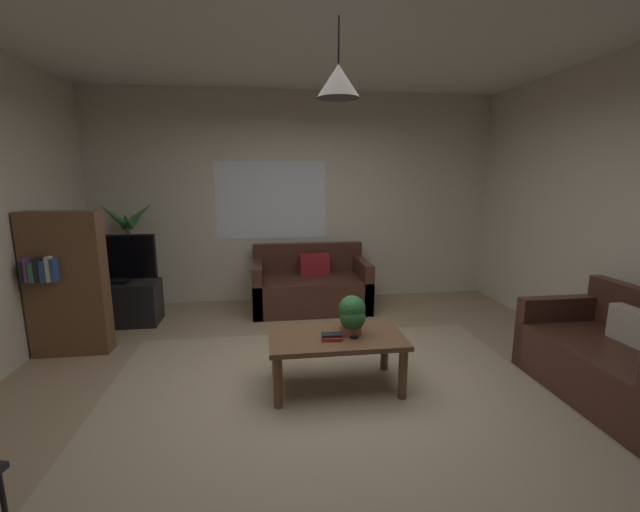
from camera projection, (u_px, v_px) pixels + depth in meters
name	position (u px, v px, depth m)	size (l,w,h in m)	color
floor	(325.00, 388.00, 3.40)	(5.45, 5.08, 0.02)	#9E8466
rug	(329.00, 399.00, 3.20)	(3.54, 2.79, 0.01)	tan
wall_back	(298.00, 199.00, 5.62)	(5.57, 0.06, 2.82)	beige
ceiling	(326.00, 13.00, 2.85)	(5.45, 5.08, 0.02)	white
window_pane	(271.00, 200.00, 5.55)	(1.48, 0.01, 1.04)	white
couch_under_window	(311.00, 288.00, 5.37)	(1.48, 0.82, 0.82)	#47281E
couch_right_side	(619.00, 364.00, 3.19)	(0.82, 1.36, 0.82)	#47281E
coffee_table	(336.00, 344.00, 3.33)	(1.09, 0.61, 0.45)	brown
book_on_table_0	(332.00, 338.00, 3.22)	(0.15, 0.10, 0.03)	#B22D2D
book_on_table_1	(331.00, 335.00, 3.23)	(0.16, 0.08, 0.02)	black
remote_on_table_0	(349.00, 335.00, 3.29)	(0.05, 0.16, 0.02)	black
potted_plant_on_table	(352.00, 315.00, 3.29)	(0.22, 0.23, 0.33)	#B77051
tv_stand	(119.00, 303.00, 4.80)	(0.90, 0.44, 0.50)	black
tv	(114.00, 259.00, 4.67)	(0.92, 0.16, 0.57)	black
potted_palm_corner	(131.00, 265.00, 5.25)	(0.68, 0.87, 1.44)	beige
bookshelf_corner	(66.00, 284.00, 3.92)	(0.70, 0.31, 1.40)	brown
pendant_lamp	(338.00, 81.00, 2.94)	(0.32, 0.32, 0.55)	black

